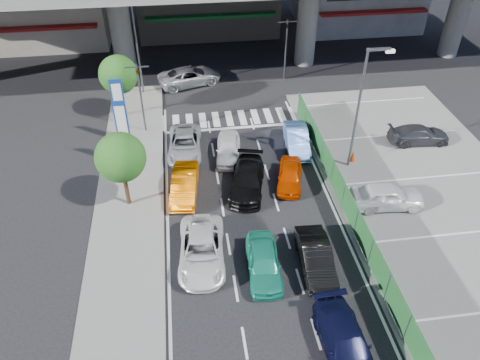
{
  "coord_description": "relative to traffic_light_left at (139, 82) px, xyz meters",
  "views": [
    {
      "loc": [
        -3.39,
        -17.48,
        18.14
      ],
      "look_at": [
        -0.54,
        3.16,
        1.79
      ],
      "focal_mm": 35.0,
      "sensor_mm": 36.0,
      "label": 1
    }
  ],
  "objects": [
    {
      "name": "taxi_orange_left",
      "position": [
        2.51,
        -7.42,
        -3.25
      ],
      "size": [
        1.96,
        4.33,
        1.38
      ],
      "primitive_type": "imported",
      "rotation": [
        0.0,
        0.0,
        -0.12
      ],
      "color": "#EE6B00",
      "rests_on": "ground"
    },
    {
      "name": "crossing_wagon_silver",
      "position": [
        3.61,
        7.13,
        -3.2
      ],
      "size": [
        5.74,
        3.83,
        1.46
      ],
      "primitive_type": "imported",
      "rotation": [
        0.0,
        0.0,
        1.86
      ],
      "color": "#94969B",
      "rests_on": "ground"
    },
    {
      "name": "tree_near",
      "position": [
        -0.8,
        -8.0,
        -0.55
      ],
      "size": [
        2.8,
        2.8,
        4.8
      ],
      "color": "#382314",
      "rests_on": "ground"
    },
    {
      "name": "signboard_near",
      "position": [
        -1.0,
        -4.01,
        -0.87
      ],
      "size": [
        0.8,
        0.14,
        4.7
      ],
      "color": "#595B60",
      "rests_on": "ground"
    },
    {
      "name": "traffic_cone",
      "position": [
        13.61,
        -5.6,
        -3.51
      ],
      "size": [
        0.43,
        0.43,
        0.73
      ],
      "primitive_type": "cone",
      "rotation": [
        0.0,
        0.0,
        -0.14
      ],
      "color": "red",
      "rests_on": "parking_lot"
    },
    {
      "name": "taxi_teal_mid",
      "position": [
        6.12,
        -14.15,
        -3.25
      ],
      "size": [
        1.86,
        4.14,
        1.38
      ],
      "primitive_type": "imported",
      "rotation": [
        0.0,
        0.0,
        -0.06
      ],
      "color": "#1C8E70",
      "rests_on": "ground"
    },
    {
      "name": "sedan_black_mid",
      "position": [
        6.3,
        -7.5,
        -3.25
      ],
      "size": [
        2.97,
        5.07,
        1.38
      ],
      "primitive_type": "imported",
      "rotation": [
        0.0,
        0.0,
        -0.23
      ],
      "color": "black",
      "rests_on": "ground"
    },
    {
      "name": "parked_sedan_white",
      "position": [
        14.04,
        -10.22,
        -3.15
      ],
      "size": [
        4.4,
        2.08,
        1.45
      ],
      "primitive_type": "imported",
      "rotation": [
        0.0,
        0.0,
        1.48
      ],
      "color": "white",
      "rests_on": "parking_lot"
    },
    {
      "name": "wagon_silver_front_left",
      "position": [
        2.72,
        -3.05,
        -3.28
      ],
      "size": [
        2.48,
        4.86,
        1.31
      ],
      "primitive_type": "imported",
      "rotation": [
        0.0,
        0.0,
        -0.07
      ],
      "color": "#9FA3A7",
      "rests_on": "ground"
    },
    {
      "name": "signboard_far",
      "position": [
        -1.4,
        -1.01,
        -0.87
      ],
      "size": [
        0.8,
        0.14,
        4.7
      ],
      "color": "#595B60",
      "rests_on": "ground"
    },
    {
      "name": "street_lamp_left",
      "position": [
        -0.13,
        6.0,
        0.83
      ],
      "size": [
        1.65,
        0.22,
        8.0
      ],
      "color": "#595B60",
      "rests_on": "ground"
    },
    {
      "name": "sidewalk_left",
      "position": [
        -0.8,
        -8.0,
        -3.88
      ],
      "size": [
        4.0,
        30.0,
        0.12
      ],
      "primitive_type": "cube",
      "color": "slate",
      "rests_on": "ground"
    },
    {
      "name": "sedan_white_front_mid",
      "position": [
        5.55,
        -3.99,
        -3.27
      ],
      "size": [
        2.09,
        4.09,
        1.33
      ],
      "primitive_type": "imported",
      "rotation": [
        0.0,
        0.0,
        -0.14
      ],
      "color": "white",
      "rests_on": "ground"
    },
    {
      "name": "street_lamp_right",
      "position": [
        13.37,
        -6.0,
        0.83
      ],
      "size": [
        1.65,
        0.22,
        8.0
      ],
      "color": "#595B60",
      "rests_on": "ground"
    },
    {
      "name": "parked_sedan_dgrey",
      "position": [
        18.83,
        -4.07,
        -3.27
      ],
      "size": [
        4.31,
        1.99,
        1.22
      ],
      "primitive_type": "imported",
      "rotation": [
        0.0,
        0.0,
        1.5
      ],
      "color": "#333237",
      "rests_on": "parking_lot"
    },
    {
      "name": "hatch_black_mid_right",
      "position": [
        8.75,
        -14.2,
        -3.25
      ],
      "size": [
        1.65,
        4.25,
        1.38
      ],
      "primitive_type": "imported",
      "rotation": [
        0.0,
        0.0,
        -0.05
      ],
      "color": "black",
      "rests_on": "ground"
    },
    {
      "name": "ground",
      "position": [
        6.2,
        -12.0,
        -3.94
      ],
      "size": [
        120.0,
        120.0,
        0.0
      ],
      "primitive_type": "plane",
      "color": "black",
      "rests_on": "ground"
    },
    {
      "name": "parking_lot",
      "position": [
        17.2,
        -10.0,
        -3.91
      ],
      "size": [
        12.0,
        28.0,
        0.06
      ],
      "primitive_type": "cube",
      "color": "slate",
      "rests_on": "ground"
    },
    {
      "name": "traffic_light_left",
      "position": [
        0.0,
        0.0,
        0.0
      ],
      "size": [
        1.6,
        1.24,
        5.2
      ],
      "color": "#595B60",
      "rests_on": "ground"
    },
    {
      "name": "traffic_light_right",
      "position": [
        11.7,
        7.0,
        0.0
      ],
      "size": [
        1.6,
        1.24,
        5.2
      ],
      "color": "#595B60",
      "rests_on": "ground"
    },
    {
      "name": "kei_truck_front_right",
      "position": [
        10.29,
        -3.57,
        -3.25
      ],
      "size": [
        1.88,
        4.32,
        1.38
      ],
      "primitive_type": "imported",
      "rotation": [
        0.0,
        0.0,
        -0.1
      ],
      "color": "#567ED2",
      "rests_on": "ground"
    },
    {
      "name": "fence_run",
      "position": [
        11.5,
        -11.0,
        -3.04
      ],
      "size": [
        0.16,
        22.0,
        1.8
      ],
      "primitive_type": null,
      "color": "#1B5023",
      "rests_on": "ground"
    },
    {
      "name": "sedan_white_mid_left",
      "position": [
        3.14,
        -12.88,
        -3.25
      ],
      "size": [
        2.65,
        5.12,
        1.38
      ],
      "primitive_type": "imported",
      "rotation": [
        0.0,
        0.0,
        -0.07
      ],
      "color": "silver",
      "rests_on": "ground"
    },
    {
      "name": "tree_far",
      "position": [
        -1.6,
        2.5,
        -0.55
      ],
      "size": [
        2.8,
        2.8,
        4.8
      ],
      "color": "#382314",
      "rests_on": "ground"
    },
    {
      "name": "minivan_navy_back",
      "position": [
        8.73,
        -18.99,
        -3.27
      ],
      "size": [
        2.07,
        4.65,
        1.33
      ],
      "primitive_type": "imported",
      "rotation": [
        0.0,
        0.0,
        0.05
      ],
      "color": "black",
      "rests_on": "ground"
    },
    {
      "name": "taxi_orange_right",
      "position": [
        8.96,
        -7.35,
        -3.31
      ],
      "size": [
        2.34,
        3.9,
        1.24
      ],
      "primitive_type": "imported",
      "rotation": [
        0.0,
        0.0,
        -0.25
      ],
      "color": "#C23400",
      "rests_on": "ground"
    }
  ]
}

